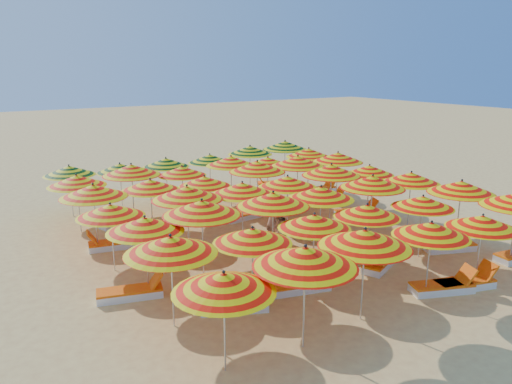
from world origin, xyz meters
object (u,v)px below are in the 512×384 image
umbrella_20 (242,189)px  lounger_9 (357,212)px  umbrella_8 (314,221)px  umbrella_16 (372,182)px  lounger_13 (325,200)px  umbrella_15 (321,193)px  umbrella_36 (69,171)px  umbrella_37 (120,168)px  umbrella_27 (257,167)px  umbrella_14 (273,200)px  umbrella_30 (77,181)px  lounger_8 (287,257)px  umbrella_21 (288,182)px  lounger_10 (113,244)px  umbrella_31 (131,170)px  lounger_15 (321,190)px  umbrella_10 (423,202)px  umbrella_25 (150,185)px  lounger_11 (245,215)px  umbrella_0 (224,283)px  beachgoer_a (272,220)px  lounger_5 (380,263)px  lounger_6 (448,246)px  lounger_16 (273,184)px  umbrella_33 (231,161)px  umbrella_13 (202,208)px  lounger_14 (121,222)px  umbrella_6 (171,245)px  umbrella_22 (331,170)px  umbrella_28 (298,161)px  umbrella_9 (367,211)px  umbrella_35 (309,153)px  umbrella_39 (210,159)px  beachgoer_b (279,229)px  umbrella_23 (369,170)px  umbrella_40 (250,150)px  lounger_3 (236,304)px  lounger_12 (289,209)px  lounger_1 (466,283)px  lounger_7 (132,292)px  umbrella_11 (461,187)px  umbrella_26 (205,181)px  umbrella_1 (305,257)px  umbrella_29 (338,157)px  umbrella_2 (365,238)px  umbrella_38 (166,162)px  umbrella_18 (110,211)px  umbrella_34 (268,161)px  lounger_4 (301,285)px  umbrella_24 (93,191)px  lounger_0 (443,287)px

umbrella_20 → lounger_9: umbrella_20 is taller
umbrella_8 → umbrella_16: bearing=24.8°
lounger_13 → umbrella_15: bearing=-114.6°
umbrella_36 → umbrella_37: (2.00, -0.17, -0.08)m
umbrella_27 → umbrella_14: bearing=-116.9°
umbrella_30 → lounger_8: (4.79, -6.39, -1.81)m
umbrella_21 → lounger_10: bearing=161.9°
umbrella_31 → lounger_15: (9.18, -0.34, -1.94)m
umbrella_10 → umbrella_25: 9.18m
umbrella_14 → lounger_11: 5.20m
umbrella_0 → beachgoer_a: (5.20, 6.01, -1.22)m
lounger_5 → umbrella_36: bearing=-81.9°
lounger_6 → lounger_8: (-5.10, 2.12, 0.00)m
umbrella_16 → lounger_16: bearing=79.3°
umbrella_33 → lounger_15: size_ratio=1.31×
umbrella_13 → lounger_16: size_ratio=1.59×
umbrella_25 → lounger_14: umbrella_25 is taller
umbrella_6 → umbrella_22: umbrella_22 is taller
umbrella_28 → lounger_14: umbrella_28 is taller
umbrella_8 → umbrella_9: umbrella_8 is taller
umbrella_35 → umbrella_39: umbrella_35 is taller
lounger_9 → beachgoer_b: size_ratio=1.26×
umbrella_23 → beachgoer_b: bearing=-165.3°
umbrella_16 → beachgoer_b: bearing=164.6°
umbrella_40 → lounger_3: size_ratio=1.56×
umbrella_28 → lounger_15: 3.87m
umbrella_22 → lounger_12: size_ratio=1.57×
umbrella_14 → umbrella_28: 6.04m
lounger_1 → lounger_7: same height
umbrella_11 → beachgoer_b: bearing=151.3°
umbrella_26 → umbrella_30: bearing=154.1°
lounger_1 → umbrella_11: bearing=56.2°
umbrella_11 → umbrella_28: umbrella_28 is taller
lounger_9 → lounger_15: bearing=92.3°
umbrella_1 → umbrella_29: umbrella_1 is taller
umbrella_36 → lounger_13: size_ratio=1.35×
umbrella_2 → umbrella_38: umbrella_2 is taller
umbrella_16 → umbrella_37: 10.44m
umbrella_18 → lounger_14: umbrella_18 is taller
umbrella_0 → umbrella_13: umbrella_13 is taller
lounger_12 → lounger_15: size_ratio=0.99×
umbrella_34 → lounger_3: 10.69m
umbrella_23 → lounger_4: size_ratio=1.30×
umbrella_28 → umbrella_24: bearing=-178.2°
umbrella_29 → lounger_0: umbrella_29 is taller
lounger_11 → lounger_14: 4.85m
lounger_1 → lounger_11: 9.01m
lounger_8 → lounger_12: 5.36m
umbrella_6 → umbrella_35: bearing=38.3°
umbrella_13 → lounger_15: bearing=32.5°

